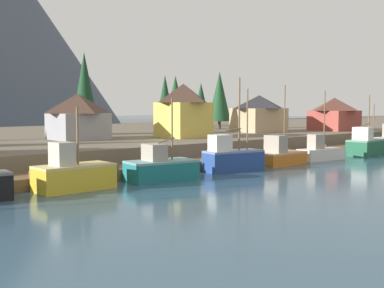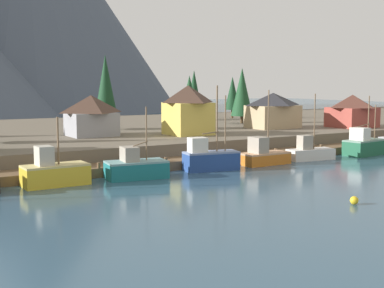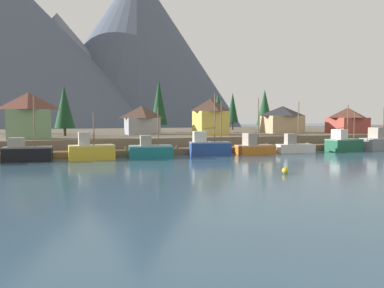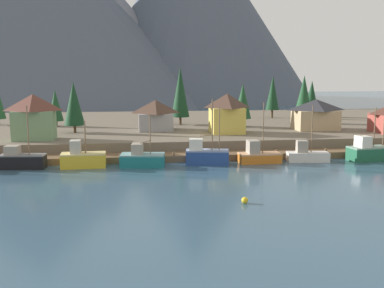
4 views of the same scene
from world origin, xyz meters
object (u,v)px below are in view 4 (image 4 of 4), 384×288
fishing_boat_blue (206,155)px  fishing_boat_orange (258,155)px  fishing_boat_green (368,152)px  house_grey (155,115)px  conifer_back_right (273,93)px  conifer_far_left (243,101)px  house_yellow (227,113)px  conifer_back_left (312,95)px  house_tan (316,114)px  channel_buoy (245,200)px  fishing_boat_teal (142,159)px  conifer_mid_left (180,92)px  conifer_mid_right (74,103)px  house_green (34,117)px  fishing_boat_black (21,160)px  conifer_near_right (304,96)px  conifer_centre (55,105)px  fishing_boat_yellow (83,158)px  fishing_boat_white (307,155)px

fishing_boat_blue → fishing_boat_orange: (8.01, 0.23, -0.27)m
fishing_boat_blue → fishing_boat_orange: 8.02m
fishing_boat_green → house_grey: house_grey is taller
fishing_boat_blue → conifer_back_right: (22.33, 40.35, 7.05)m
conifer_far_left → house_yellow: bearing=-121.8°
fishing_boat_orange → conifer_back_left: bearing=57.7°
fishing_boat_blue → conifer_back_left: 53.01m
conifer_far_left → house_tan: bearing=-21.2°
channel_buoy → house_yellow: bearing=81.6°
fishing_boat_orange → fishing_boat_green: fishing_boat_orange is taller
fishing_boat_teal → house_yellow: (15.61, 15.64, 5.00)m
conifer_mid_left → conifer_mid_right: (-20.34, -10.22, -1.43)m
house_green → house_yellow: house_green is taller
fishing_boat_black → house_yellow: bearing=30.5°
fishing_boat_orange → house_yellow: size_ratio=1.28×
house_grey → conifer_near_right: (32.05, 7.94, 2.85)m
fishing_boat_black → conifer_centre: size_ratio=1.19×
house_tan → fishing_boat_black: bearing=-160.8°
fishing_boat_orange → channel_buoy: size_ratio=13.01×
fishing_boat_orange → conifer_back_right: 43.22m
fishing_boat_yellow → conifer_centre: (-8.38, 29.67, 5.48)m
conifer_back_left → conifer_far_left: 28.40m
conifer_back_right → fishing_boat_green: bearing=-85.9°
conifer_far_left → fishing_boat_white: bearing=-78.3°
conifer_mid_left → conifer_far_left: 13.45m
fishing_boat_blue → conifer_near_right: bearing=57.7°
conifer_near_right → conifer_mid_left: conifer_mid_left is taller
fishing_boat_orange → fishing_boat_white: fishing_boat_orange is taller
house_green → channel_buoy: size_ratio=10.67×
fishing_boat_black → conifer_mid_left: size_ratio=0.75×
fishing_boat_blue → conifer_back_right: bearing=70.5°
fishing_boat_orange → conifer_mid_right: conifer_mid_right is taller
conifer_mid_right → fishing_boat_teal: bearing=-58.6°
conifer_mid_right → conifer_back_right: (43.51, 21.33, 0.59)m
house_green → channel_buoy: house_green is taller
fishing_boat_black → fishing_boat_orange: fishing_boat_orange is taller
fishing_boat_white → house_yellow: 18.54m
fishing_boat_green → house_green: 53.37m
house_tan → conifer_mid_left: (-24.82, 11.42, 3.81)m
fishing_boat_black → conifer_far_left: size_ratio=1.03×
conifer_mid_left → conifer_mid_right: 22.81m
conifer_back_left → conifer_mid_left: bearing=-159.9°
conifer_near_right → house_grey: bearing=-166.1°
conifer_mid_right → fishing_boat_green: bearing=-22.5°
fishing_boat_teal → fishing_boat_orange: 17.41m
house_tan → conifer_mid_left: 27.58m
conifer_near_right → conifer_far_left: size_ratio=1.18×
conifer_far_left → fishing_boat_yellow: bearing=-141.7°
house_tan → house_grey: bearing=174.4°
fishing_boat_blue → fishing_boat_green: size_ratio=1.18×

